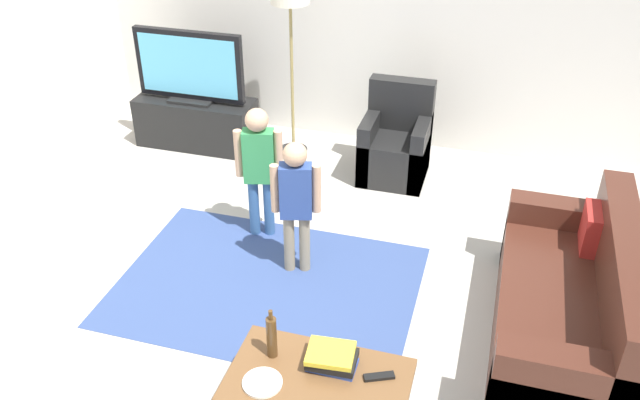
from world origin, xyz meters
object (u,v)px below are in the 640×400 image
Objects in this scene: coffee_table at (318,385)px; child_center at (296,197)px; bottle at (272,337)px; child_near_tv at (259,162)px; plate at (262,383)px; tv at (189,67)px; armchair at (396,146)px; tv_stand at (196,123)px; book_stack at (332,358)px; tv_remote at (379,376)px; couch at (574,308)px.

child_center is at bearing 112.43° from coffee_table.
coffee_table is 0.37m from bottle.
child_center is 1.56m from coffee_table.
child_near_tv is 2.07m from plate.
tv is at bearing 125.53° from coffee_table.
tv_stand is at bearing 178.91° from armchair.
book_stack is at bearing -64.16° from child_center.
coffee_table is at bearing 23.22° from plate.
child_center is 6.38× the size of tv_remote.
book_stack is (2.26, -2.99, -0.38)m from tv.
child_near_tv is 1.04× the size of child_center.
tv reaches higher than tv_remote.
tv is 0.98× the size of child_near_tv.
child_center is at bearing 99.63° from tv_remote.
book_stack is 1.32× the size of plate.
child_center is 1.61m from tv_remote.
couch is 1.72m from book_stack.
child_near_tv is at bearing -47.76° from tv_stand.
couch is at bearing -28.39° from tv_stand.
plate is at bearing 175.29° from tv_remote.
child_center reaches higher than coffee_table.
child_center is (1.63, -1.69, -0.20)m from tv.
tv is at bearing -90.00° from tv_stand.
plate is (-0.28, -0.12, 0.06)m from coffee_table.
armchair is at bearing 128.92° from couch.
couch is (3.61, -1.95, 0.05)m from tv_stand.
child_center is 3.72× the size of book_stack.
tv_remote is at bearing -55.51° from child_center.
coffee_table is 5.88× the size of tv_remote.
plate is (-0.32, -0.24, -0.04)m from book_stack.
armchair is 1.76m from child_center.
child_near_tv is 1.12× the size of coffee_table.
tv is 2.14m from armchair.
tv reaches higher than couch.
coffee_table is (2.22, -3.10, -0.48)m from tv.
child_center is (1.63, -1.71, 0.41)m from tv_stand.
book_stack is at bearing -53.06° from tv_stand.
tv_stand is 3.77m from book_stack.
coffee_table is at bearing -54.65° from tv_stand.
coffee_table is 0.31m from plate.
tv_remote reaches higher than coffee_table.
child_near_tv is at bearing 138.22° from child_center.
couch is at bearing -14.57° from child_near_tv.
tv_stand is at bearing 90.00° from tv.
child_near_tv is (-0.86, -1.29, 0.38)m from armchair.
tv reaches higher than armchair.
coffee_table is at bearing -60.63° from child_near_tv.
plate reaches higher than tv_remote.
bottle is 0.26m from plate.
tv_remote is (0.47, -2.99, 0.13)m from armchair.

